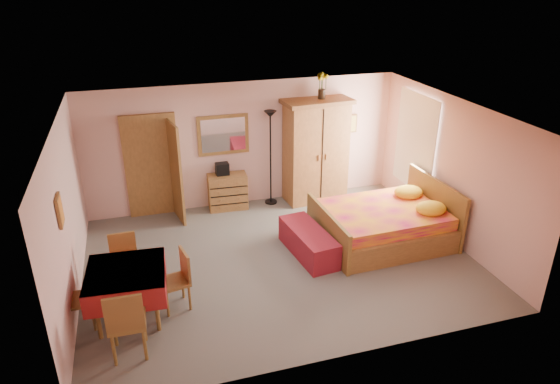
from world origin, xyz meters
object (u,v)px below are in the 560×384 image
object	(u,v)px
sunflower_vase	(322,86)
dining_table	(129,294)
bed	(383,215)
chair_north	(125,264)
wall_mirror	(223,135)
chair_east	(174,281)
floor_lamp	(271,159)
chest_of_drawers	(228,192)
chair_west	(78,299)
bench	(308,242)
wardrobe	(316,151)
stereo	(222,169)
chair_south	(127,321)

from	to	relation	value
sunflower_vase	dining_table	size ratio (longest dim) A/B	0.50
bed	chair_north	distance (m)	4.55
wall_mirror	chair_east	xyz separation A→B (m)	(-1.41, -3.30, -1.10)
floor_lamp	sunflower_vase	xyz separation A→B (m)	(1.07, -0.05, 1.46)
chest_of_drawers	sunflower_vase	bearing A→B (deg)	1.74
floor_lamp	bed	size ratio (longest dim) A/B	0.88
bed	chair_north	bearing A→B (deg)	-178.83
dining_table	bed	bearing A→B (deg)	12.13
bed	chair_west	bearing A→B (deg)	-171.09
sunflower_vase	bench	xyz separation A→B (m)	(-1.02, -2.19, -2.24)
wardrobe	chest_of_drawers	bearing A→B (deg)	172.86
chest_of_drawers	sunflower_vase	xyz separation A→B (m)	(2.01, -0.05, 2.10)
bed	dining_table	distance (m)	4.61
stereo	sunflower_vase	world-z (taller)	sunflower_vase
floor_lamp	chair_south	bearing A→B (deg)	-127.72
bed	chair_east	xyz separation A→B (m)	(-3.86, -0.93, -0.08)
chair_east	chair_south	bearing A→B (deg)	129.75
wall_mirror	bed	xyz separation A→B (m)	(2.44, -2.37, -1.02)
dining_table	chair_east	size ratio (longest dim) A/B	1.19
wall_mirror	chair_west	size ratio (longest dim) A/B	1.16
chest_of_drawers	dining_table	world-z (taller)	dining_table
chest_of_drawers	stereo	size ratio (longest dim) A/B	3.00
chest_of_drawers	floor_lamp	size ratio (longest dim) A/B	0.39
wardrobe	dining_table	distance (m)	5.06
sunflower_vase	chair_west	distance (m)	6.01
chair_south	chair_west	world-z (taller)	chair_south
wardrobe	chair_east	xyz separation A→B (m)	(-3.32, -3.01, -0.65)
floor_lamp	wardrobe	xyz separation A→B (m)	(0.97, -0.07, 0.09)
chair_north	chair_east	bearing A→B (deg)	134.12
wall_mirror	stereo	size ratio (longest dim) A/B	3.94
chest_of_drawers	chair_east	distance (m)	3.40
wall_mirror	chair_south	distance (m)	4.73
chair_north	chair_south	bearing A→B (deg)	89.83
bench	chair_east	bearing A→B (deg)	-160.48
floor_lamp	chair_east	xyz separation A→B (m)	(-2.35, -3.09, -0.56)
chest_of_drawers	chair_north	distance (m)	3.19
bench	dining_table	bearing A→B (deg)	-163.67
wall_mirror	stereo	bearing A→B (deg)	-118.05
chair_west	dining_table	bearing A→B (deg)	88.92
stereo	wardrobe	bearing A→B (deg)	-3.61
chair_west	bench	bearing A→B (deg)	101.68
floor_lamp	stereo	bearing A→B (deg)	177.07
wall_mirror	chair_north	bearing A→B (deg)	-129.49
bench	stereo	bearing A→B (deg)	114.96
chair_west	chair_east	bearing A→B (deg)	90.31
chest_of_drawers	dining_table	xyz separation A→B (m)	(-2.06, -3.13, 0.02)
stereo	bed	bearing A→B (deg)	-41.25
floor_lamp	chair_west	bearing A→B (deg)	-139.37
floor_lamp	bed	xyz separation A→B (m)	(1.51, -2.16, -0.48)
wardrobe	chair_north	world-z (taller)	wardrobe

